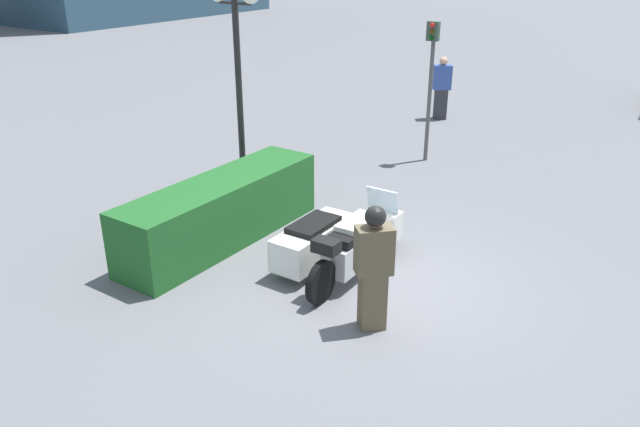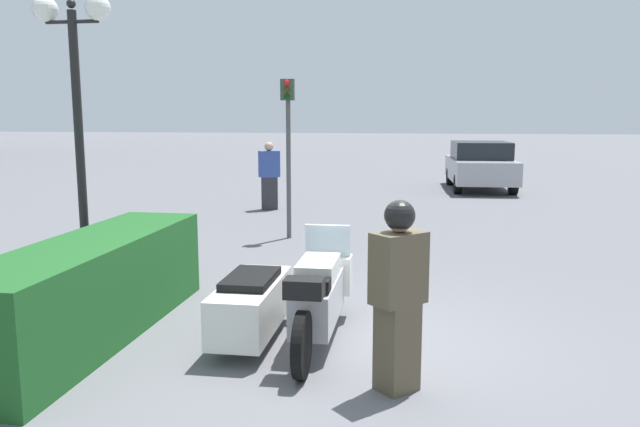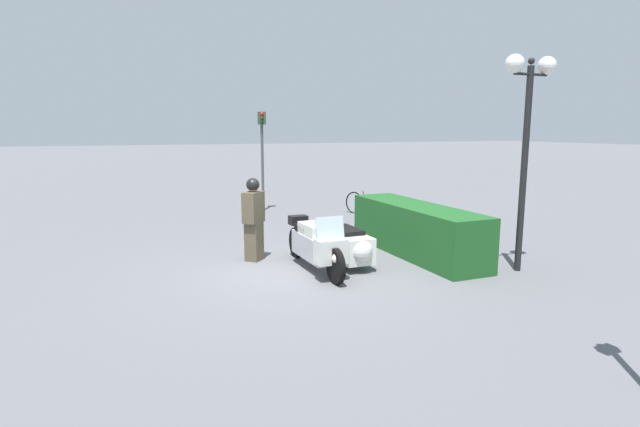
# 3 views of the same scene
# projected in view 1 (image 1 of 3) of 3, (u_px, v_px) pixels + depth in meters

# --- Properties ---
(ground_plane) EXTENTS (160.00, 160.00, 0.00)m
(ground_plane) POSITION_uv_depth(u_px,v_px,m) (379.00, 280.00, 9.28)
(ground_plane) COLOR slate
(police_motorcycle) EXTENTS (2.61, 1.27, 1.15)m
(police_motorcycle) POSITION_uv_depth(u_px,v_px,m) (337.00, 239.00, 9.49)
(police_motorcycle) COLOR black
(police_motorcycle) RESTS_ON ground
(officer_rider) EXTENTS (0.53, 0.52, 1.70)m
(officer_rider) POSITION_uv_depth(u_px,v_px,m) (374.00, 265.00, 7.81)
(officer_rider) COLOR brown
(officer_rider) RESTS_ON ground
(hedge_bush_curbside) EXTENTS (3.94, 0.99, 1.07)m
(hedge_bush_curbside) POSITION_uv_depth(u_px,v_px,m) (222.00, 211.00, 10.31)
(hedge_bush_curbside) COLOR #1E5623
(hedge_bush_curbside) RESTS_ON ground
(twin_lamp_post) EXTENTS (0.33, 1.09, 3.97)m
(twin_lamp_post) POSITION_uv_depth(u_px,v_px,m) (236.00, 39.00, 11.27)
(twin_lamp_post) COLOR black
(twin_lamp_post) RESTS_ON ground
(traffic_light_near) EXTENTS (0.23, 0.27, 3.09)m
(traffic_light_near) POSITION_uv_depth(u_px,v_px,m) (431.00, 71.00, 13.59)
(traffic_light_near) COLOR #4C4C4C
(traffic_light_near) RESTS_ON ground
(pedestrian_bystander) EXTENTS (0.52, 0.58, 1.74)m
(pedestrian_bystander) POSITION_uv_depth(u_px,v_px,m) (442.00, 88.00, 17.52)
(pedestrian_bystander) COLOR #2D2D33
(pedestrian_bystander) RESTS_ON ground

